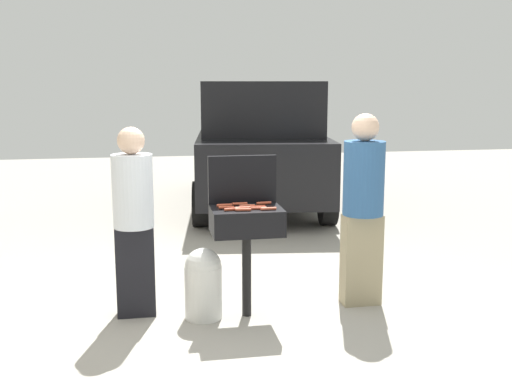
# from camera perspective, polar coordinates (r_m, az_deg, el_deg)

# --- Properties ---
(ground_plane) EXTENTS (24.00, 24.00, 0.00)m
(ground_plane) POSITION_cam_1_polar(r_m,az_deg,el_deg) (5.31, -2.59, -11.97)
(ground_plane) COLOR #9E998E
(bbq_grill) EXTENTS (0.60, 0.44, 0.96)m
(bbq_grill) POSITION_cam_1_polar(r_m,az_deg,el_deg) (5.20, -0.89, -3.07)
(bbq_grill) COLOR black
(bbq_grill) RESTS_ON ground
(grill_lid_open) EXTENTS (0.60, 0.05, 0.42)m
(grill_lid_open) POSITION_cam_1_polar(r_m,az_deg,el_deg) (5.35, -1.29, 1.18)
(grill_lid_open) COLOR black
(grill_lid_open) RESTS_ON bbq_grill
(hot_dog_0) EXTENTS (0.13, 0.04, 0.03)m
(hot_dog_0) POSITION_cam_1_polar(r_m,az_deg,el_deg) (5.10, 0.26, -1.52)
(hot_dog_0) COLOR #B74C33
(hot_dog_0) RESTS_ON bbq_grill
(hot_dog_1) EXTENTS (0.13, 0.03, 0.03)m
(hot_dog_1) POSITION_cam_1_polar(r_m,az_deg,el_deg) (5.22, -2.99, -1.24)
(hot_dog_1) COLOR #AD4228
(hot_dog_1) RESTS_ON bbq_grill
(hot_dog_2) EXTENTS (0.13, 0.03, 0.03)m
(hot_dog_2) POSITION_cam_1_polar(r_m,az_deg,el_deg) (5.28, -1.52, -1.11)
(hot_dog_2) COLOR #AD4228
(hot_dog_2) RESTS_ON bbq_grill
(hot_dog_3) EXTENTS (0.13, 0.03, 0.03)m
(hot_dog_3) POSITION_cam_1_polar(r_m,az_deg,el_deg) (5.16, 0.15, -1.37)
(hot_dog_3) COLOR #AD4228
(hot_dog_3) RESTS_ON bbq_grill
(hot_dog_4) EXTENTS (0.13, 0.04, 0.03)m
(hot_dog_4) POSITION_cam_1_polar(r_m,az_deg,el_deg) (5.04, -1.20, -1.66)
(hot_dog_4) COLOR #B74C33
(hot_dog_4) RESTS_ON bbq_grill
(hot_dog_5) EXTENTS (0.13, 0.03, 0.03)m
(hot_dog_5) POSITION_cam_1_polar(r_m,az_deg,el_deg) (5.07, 1.17, -1.57)
(hot_dog_5) COLOR #C6593D
(hot_dog_5) RESTS_ON bbq_grill
(hot_dog_6) EXTENTS (0.13, 0.04, 0.03)m
(hot_dog_6) POSITION_cam_1_polar(r_m,az_deg,el_deg) (5.13, -2.78, -1.45)
(hot_dog_6) COLOR #AD4228
(hot_dog_6) RESTS_ON bbq_grill
(hot_dog_7) EXTENTS (0.13, 0.04, 0.03)m
(hot_dog_7) POSITION_cam_1_polar(r_m,az_deg,el_deg) (5.19, -0.83, -1.31)
(hot_dog_7) COLOR #C6593D
(hot_dog_7) RESTS_ON bbq_grill
(hot_dog_8) EXTENTS (0.13, 0.03, 0.03)m
(hot_dog_8) POSITION_cam_1_polar(r_m,az_deg,el_deg) (5.10, -1.24, -1.51)
(hot_dog_8) COLOR #C6593D
(hot_dog_8) RESTS_ON bbq_grill
(hot_dog_9) EXTENTS (0.13, 0.04, 0.03)m
(hot_dog_9) POSITION_cam_1_polar(r_m,az_deg,el_deg) (5.31, 0.73, -1.04)
(hot_dog_9) COLOR #AD4228
(hot_dog_9) RESTS_ON bbq_grill
(hot_dog_10) EXTENTS (0.13, 0.04, 0.03)m
(hot_dog_10) POSITION_cam_1_polar(r_m,az_deg,el_deg) (5.05, -2.25, -1.62)
(hot_dog_10) COLOR #AD4228
(hot_dog_10) RESTS_ON bbq_grill
(propane_tank) EXTENTS (0.32, 0.32, 0.62)m
(propane_tank) POSITION_cam_1_polar(r_m,az_deg,el_deg) (5.30, -4.95, -8.36)
(propane_tank) COLOR silver
(propane_tank) RESTS_ON ground
(person_left) EXTENTS (0.34, 0.34, 1.64)m
(person_left) POSITION_cam_1_polar(r_m,az_deg,el_deg) (5.30, -11.35, -2.14)
(person_left) COLOR black
(person_left) RESTS_ON ground
(person_right) EXTENTS (0.37, 0.37, 1.74)m
(person_right) POSITION_cam_1_polar(r_m,az_deg,el_deg) (5.55, 9.95, -0.99)
(person_right) COLOR gray
(person_right) RESTS_ON ground
(parked_minivan) EXTENTS (2.48, 4.60, 2.02)m
(parked_minivan) POSITION_cam_1_polar(r_m,az_deg,el_deg) (10.00, 0.24, 4.57)
(parked_minivan) COLOR black
(parked_minivan) RESTS_ON ground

